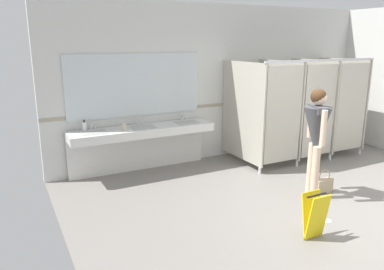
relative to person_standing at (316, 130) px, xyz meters
The scene contains 12 objects.
ground_plane 1.21m from the person_standing, 88.32° to the right, with size 7.08×6.53×0.10m, color gray.
wall_back 2.50m from the person_standing, 89.61° to the left, with size 7.08×0.12×2.96m, color silver.
wall_back_tile_band 2.40m from the person_standing, 89.60° to the left, with size 7.08×0.01×0.06m, color #9E937F.
vanity_counter 2.92m from the person_standing, 130.91° to the left, with size 2.52×0.56×0.95m.
mirror_panel 3.09m from the person_standing, 128.39° to the left, with size 2.42×0.02×1.08m, color silver.
bathroom_stalls 1.95m from the person_standing, 52.21° to the left, with size 2.63×1.31×1.96m.
person_standing is the anchor object (origin of this frame).
handbag 0.93m from the person_standing, ahead, with size 0.30×0.10×0.37m.
soap_dispenser 3.64m from the person_standing, 141.38° to the left, with size 0.07×0.07×0.18m.
paper_cup 3.04m from the person_standing, 137.34° to the left, with size 0.07×0.07×0.11m, color beige.
wet_floor_sign 1.48m from the person_standing, 133.50° to the right, with size 0.28×0.19×0.56m.
floor_drain_cover 1.30m from the person_standing, 121.13° to the right, with size 0.14×0.14×0.01m, color #B7BABF.
Camera 1 is at (-4.01, -3.24, 2.27)m, focal length 34.71 mm.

